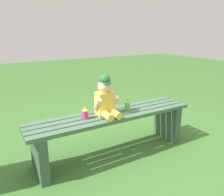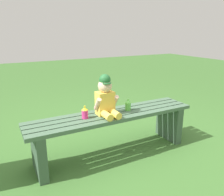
{
  "view_description": "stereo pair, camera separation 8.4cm",
  "coord_description": "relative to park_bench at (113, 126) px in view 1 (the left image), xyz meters",
  "views": [
    {
      "loc": [
        -1.09,
        -1.83,
        1.26
      ],
      "look_at": [
        -0.04,
        -0.05,
        0.63
      ],
      "focal_mm": 36.08,
      "sensor_mm": 36.0,
      "label": 1
    },
    {
      "loc": [
        -1.01,
        -1.87,
        1.26
      ],
      "look_at": [
        -0.04,
        -0.05,
        0.63
      ],
      "focal_mm": 36.08,
      "sensor_mm": 36.0,
      "label": 2
    }
  ],
  "objects": [
    {
      "name": "park_bench",
      "position": [
        0.0,
        0.0,
        0.0
      ],
      "size": [
        1.75,
        0.36,
        0.45
      ],
      "color": "#47664C",
      "rests_on": "ground_plane"
    },
    {
      "name": "child_figure",
      "position": [
        -0.08,
        0.0,
        0.32
      ],
      "size": [
        0.23,
        0.27,
        0.4
      ],
      "color": "#F2C64C",
      "rests_on": "park_bench"
    },
    {
      "name": "sippy_cup_left",
      "position": [
        -0.3,
        0.01,
        0.2
      ],
      "size": [
        0.06,
        0.06,
        0.12
      ],
      "color": "#E5337F",
      "rests_on": "park_bench"
    },
    {
      "name": "ground_plane",
      "position": [
        0.0,
        -0.0,
        -0.31
      ],
      "size": [
        16.0,
        16.0,
        0.0
      ],
      "primitive_type": "plane",
      "color": "#3D6B2D"
    },
    {
      "name": "sippy_cup_right",
      "position": [
        0.18,
        0.01,
        0.2
      ],
      "size": [
        0.06,
        0.06,
        0.12
      ],
      "color": "#66CC4C",
      "rests_on": "park_bench"
    }
  ]
}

